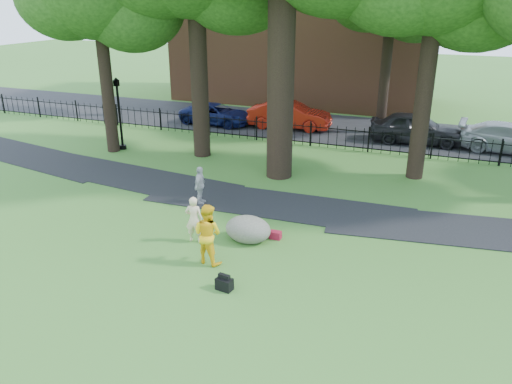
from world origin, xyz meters
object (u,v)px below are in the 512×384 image
at_px(boulder, 248,228).
at_px(lamppost, 120,115).
at_px(woman, 194,219).
at_px(man, 208,234).
at_px(red_sedan, 290,115).

xyz_separation_m(boulder, lamppost, (-9.83, 7.10, 1.34)).
height_order(woman, man, man).
distance_m(man, boulder, 1.87).
bearing_deg(man, lamppost, -33.35).
distance_m(lamppost, red_sedan, 9.80).
bearing_deg(red_sedan, lamppost, 133.12).
relative_size(woman, lamppost, 0.42).
bearing_deg(woman, red_sedan, -96.31).
relative_size(woman, man, 0.84).
bearing_deg(boulder, red_sedan, 102.61).
relative_size(woman, red_sedan, 0.32).
relative_size(woman, boulder, 1.03).
bearing_deg(red_sedan, boulder, -171.33).
bearing_deg(boulder, lamppost, 144.17).
bearing_deg(lamppost, man, -47.80).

